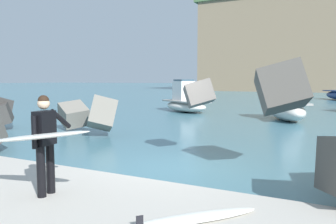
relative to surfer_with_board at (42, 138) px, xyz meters
The scene contains 7 objects.
ground_plane 3.87m from the surfer_with_board, 77.96° to the left, with size 400.00×400.00×0.00m, color #42707F.
walkway_path 1.45m from the surfer_with_board, 28.94° to the right, with size 48.00×4.40×0.24m, color #B2ADA3.
breakwater_jetty 5.46m from the surfer_with_board, 61.54° to the left, with size 28.34×6.98×2.80m.
surfer_with_board is the anchor object (origin of this frame).
spare_surfboard 2.93m from the surfer_with_board, ahead, with size 1.62×1.72×0.19m.
boat_near_centre 15.89m from the surfer_with_board, 83.09° to the left, with size 3.21×4.54×2.55m.
boat_mid_left 18.59m from the surfer_with_board, 106.42° to the left, with size 4.45×3.80×2.30m.
Camera 1 is at (3.78, -7.73, 2.28)m, focal length 36.25 mm.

